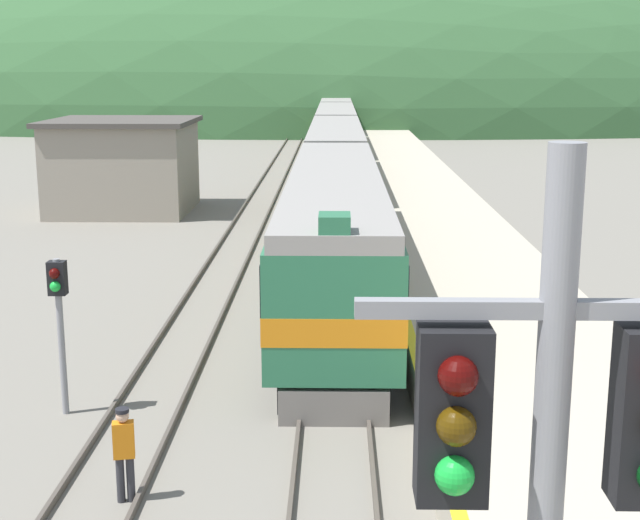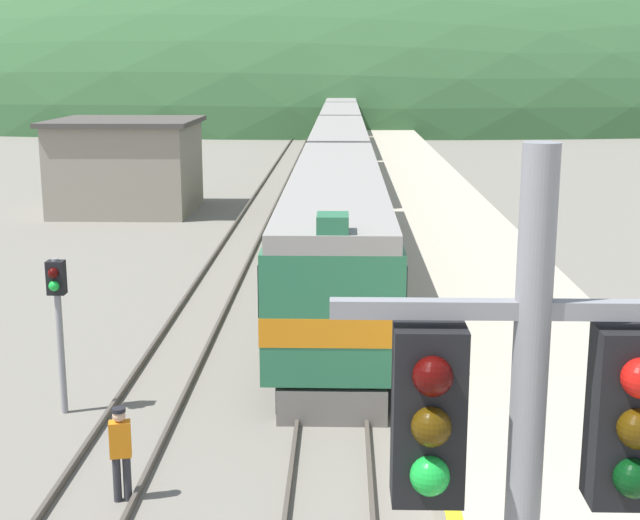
{
  "view_description": "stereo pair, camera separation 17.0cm",
  "coord_description": "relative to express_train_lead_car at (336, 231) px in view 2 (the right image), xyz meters",
  "views": [
    {
      "loc": [
        0.03,
        -0.04,
        7.34
      ],
      "look_at": [
        -0.38,
        22.35,
        2.37
      ],
      "focal_mm": 50.0,
      "sensor_mm": 36.0,
      "label": 1
    },
    {
      "loc": [
        0.2,
        -0.04,
        7.34
      ],
      "look_at": [
        -0.38,
        22.35,
        2.37
      ],
      "focal_mm": 50.0,
      "sensor_mm": 36.0,
      "label": 2
    }
  ],
  "objects": [
    {
      "name": "signal_post_siding",
      "position": [
        -5.74,
        -9.61,
        0.25
      ],
      "size": [
        0.36,
        0.42,
        3.39
      ],
      "color": "gray",
      "rests_on": "ground"
    },
    {
      "name": "track_main",
      "position": [
        0.0,
        42.66,
        -2.12
      ],
      "size": [
        1.52,
        180.0,
        0.16
      ],
      "color": "#4C443D",
      "rests_on": "ground"
    },
    {
      "name": "carriage_third",
      "position": [
        0.0,
        41.08,
        -0.01
      ],
      "size": [
        2.98,
        19.08,
        4.01
      ],
      "color": "black",
      "rests_on": "ground"
    },
    {
      "name": "carriage_fourth",
      "position": [
        0.0,
        61.04,
        -0.01
      ],
      "size": [
        2.98,
        19.08,
        4.01
      ],
      "color": "black",
      "rests_on": "ground"
    },
    {
      "name": "station_shed",
      "position": [
        -10.63,
        16.93,
        0.13
      ],
      "size": [
        7.07,
        6.98,
        4.61
      ],
      "color": "gray",
      "rests_on": "ground"
    },
    {
      "name": "express_train_lead_car",
      "position": [
        0.0,
        0.0,
        0.0
      ],
      "size": [
        2.99,
        20.93,
        4.37
      ],
      "color": "black",
      "rests_on": "ground"
    },
    {
      "name": "track_siding",
      "position": [
        -4.04,
        42.66,
        -2.12
      ],
      "size": [
        1.52,
        180.0,
        0.16
      ],
      "color": "#4C443D",
      "rests_on": "ground"
    },
    {
      "name": "carriage_second",
      "position": [
        0.0,
        21.12,
        -0.01
      ],
      "size": [
        2.98,
        19.08,
        4.01
      ],
      "color": "black",
      "rests_on": "ground"
    },
    {
      "name": "distant_hills",
      "position": [
        0.0,
        93.24,
        -2.2
      ],
      "size": [
        151.18,
        68.03,
        46.27
      ],
      "color": "#335B33",
      "rests_on": "ground"
    },
    {
      "name": "track_worker",
      "position": [
        -3.54,
        -13.46,
        -1.24
      ],
      "size": [
        0.4,
        0.29,
        1.69
      ],
      "color": "#2D2D33",
      "rests_on": "ground"
    },
    {
      "name": "platform",
      "position": [
        4.38,
        22.66,
        -1.71
      ],
      "size": [
        5.35,
        140.0,
        0.98
      ],
      "color": "#B2A893",
      "rests_on": "ground"
    }
  ]
}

